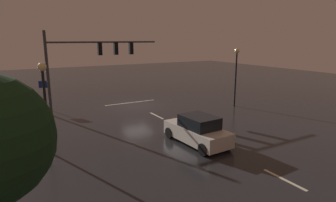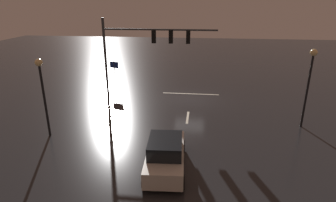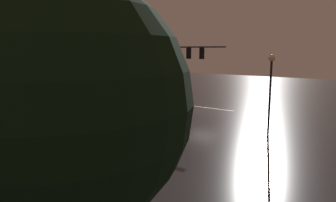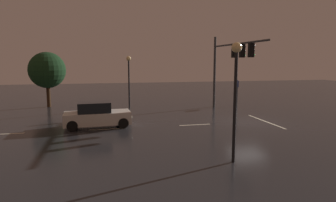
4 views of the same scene
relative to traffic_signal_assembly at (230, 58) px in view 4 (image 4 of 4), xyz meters
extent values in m
plane|color=#232326|center=(-3.80, 0.21, -4.61)|extent=(80.00, 80.00, 0.00)
cylinder|color=#383A3D|center=(3.44, 0.01, -1.31)|extent=(0.22, 0.22, 6.60)
cylinder|color=#383A3D|center=(-1.19, 0.01, 1.09)|extent=(9.26, 0.14, 0.14)
cube|color=black|center=(-0.73, 0.01, 0.52)|extent=(0.32, 0.36, 1.00)
sphere|color=black|center=(-0.73, -0.18, 0.84)|extent=(0.20, 0.20, 0.20)
sphere|color=black|center=(-0.73, -0.18, 0.52)|extent=(0.20, 0.20, 0.20)
sphere|color=#19F24C|center=(-0.73, -0.18, 0.20)|extent=(0.20, 0.20, 0.20)
cube|color=black|center=(-2.12, 0.01, 0.52)|extent=(0.32, 0.36, 1.00)
sphere|color=black|center=(-2.12, -0.18, 0.84)|extent=(0.20, 0.20, 0.20)
sphere|color=black|center=(-2.12, -0.18, 0.52)|extent=(0.20, 0.20, 0.20)
sphere|color=#19F24C|center=(-2.12, -0.18, 0.20)|extent=(0.20, 0.20, 0.20)
cube|color=black|center=(-3.50, 0.01, 0.52)|extent=(0.32, 0.36, 1.00)
sphere|color=black|center=(-3.50, -0.18, 0.84)|extent=(0.20, 0.20, 0.20)
sphere|color=black|center=(-3.50, -0.18, 0.52)|extent=(0.20, 0.20, 0.20)
sphere|color=#19F24C|center=(-3.50, -0.18, 0.20)|extent=(0.20, 0.20, 0.20)
cube|color=beige|center=(-3.80, 4.21, -4.60)|extent=(0.16, 2.20, 0.01)
cube|color=beige|center=(-3.80, 10.21, -4.60)|extent=(0.16, 2.20, 0.01)
cube|color=beige|center=(-3.80, 16.21, -4.60)|extent=(0.16, 2.20, 0.01)
cube|color=beige|center=(-3.80, -1.19, -4.60)|extent=(5.00, 0.16, 0.01)
cube|color=silver|center=(-3.03, 10.74, -3.99)|extent=(2.05, 4.40, 0.80)
cube|color=black|center=(-3.04, 10.94, -3.25)|extent=(1.72, 2.19, 0.68)
cylinder|color=black|center=(-2.09, 9.20, -4.27)|extent=(0.26, 0.69, 0.68)
cylinder|color=black|center=(-3.77, 9.10, -4.27)|extent=(0.26, 0.69, 0.68)
cylinder|color=black|center=(-2.28, 12.39, -4.27)|extent=(0.26, 0.69, 0.68)
cylinder|color=black|center=(-3.96, 12.29, -4.27)|extent=(0.26, 0.69, 0.68)
sphere|color=#F9EFC6|center=(-2.25, 8.67, -3.94)|extent=(0.20, 0.20, 0.20)
sphere|color=#F9EFC6|center=(-3.55, 8.59, -3.94)|extent=(0.20, 0.20, 0.20)
cylinder|color=black|center=(-11.38, 4.84, -2.22)|extent=(0.14, 0.14, 4.77)
sphere|color=#F9D88C|center=(-11.38, 4.84, 0.34)|extent=(0.44, 0.44, 0.44)
cylinder|color=black|center=(4.61, 7.98, -2.40)|extent=(0.14, 0.14, 4.41)
sphere|color=#F9D88C|center=(4.61, 7.98, -0.01)|extent=(0.44, 0.44, 0.44)
cylinder|color=#383A3D|center=(3.51, -2.40, -3.34)|extent=(0.09, 0.09, 2.53)
cube|color=navy|center=(3.51, -2.40, -2.42)|extent=(0.88, 0.32, 0.60)
cylinder|color=#382314|center=(6.84, 15.47, -3.49)|extent=(0.36, 0.36, 2.24)
sphere|color=#163319|center=(6.84, 15.47, -1.09)|extent=(3.41, 3.41, 3.41)
camera|label=1|loc=(6.17, 23.46, 1.37)|focal=30.24mm
camera|label=2|loc=(-4.57, 22.85, 3.41)|focal=30.15mm
camera|label=3|loc=(-17.89, 24.69, 0.84)|focal=33.60mm
camera|label=4|loc=(-22.88, 10.28, -0.20)|focal=31.50mm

